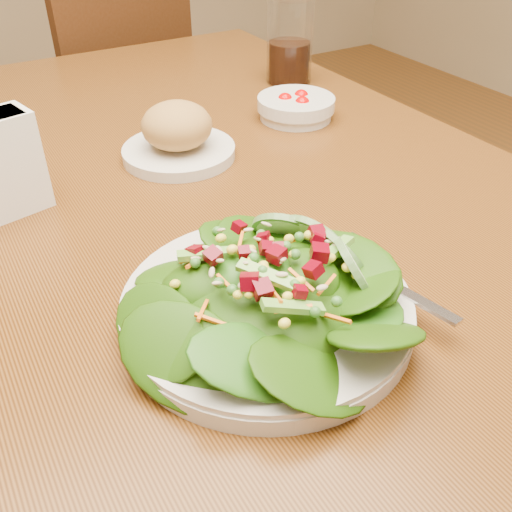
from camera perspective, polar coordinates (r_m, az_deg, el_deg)
name	(u,v)px	position (r m, az deg, el deg)	size (l,w,h in m)	color
ground_plane	(222,497)	(1.32, -3.39, -22.89)	(5.00, 5.00, 0.00)	#93571E
dining_table	(207,248)	(0.84, -4.93, 0.78)	(0.90, 1.40, 0.75)	brown
chair_far	(116,127)	(1.75, -13.81, 12.39)	(0.49, 0.49, 0.88)	#3A1F0F
salad_plate	(275,289)	(0.55, 1.95, -3.33)	(0.29, 0.29, 0.08)	silver
bread_plate	(178,136)	(0.86, -7.84, 11.83)	(0.17, 0.17, 0.08)	silver
tomato_bowl	(296,107)	(1.00, 4.01, 14.64)	(0.13, 0.13, 0.04)	silver
drinking_glass	(289,48)	(1.16, 3.36, 20.08)	(0.09, 0.09, 0.15)	silver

